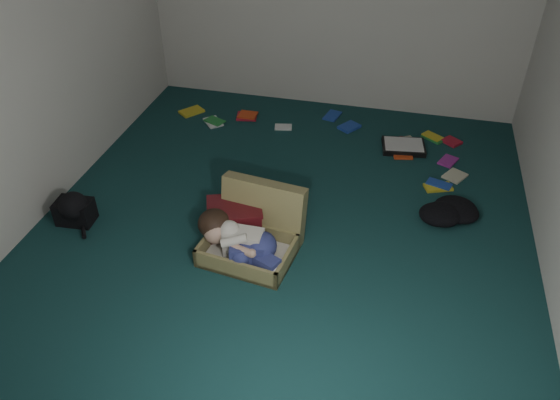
% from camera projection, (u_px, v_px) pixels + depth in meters
% --- Properties ---
extents(floor, '(4.50, 4.50, 0.00)m').
position_uv_depth(floor, '(284.00, 223.00, 4.54)').
color(floor, '#143839').
rests_on(floor, ground).
extents(wall_front, '(4.50, 0.00, 4.50)m').
position_uv_depth(wall_front, '(145.00, 325.00, 2.01)').
color(wall_front, silver).
rests_on(wall_front, ground).
extents(wall_left, '(0.00, 4.50, 4.50)m').
position_uv_depth(wall_left, '(29.00, 51.00, 4.14)').
color(wall_left, silver).
rests_on(wall_left, ground).
extents(suitcase, '(0.76, 0.75, 0.50)m').
position_uv_depth(suitcase, '(254.00, 232.00, 4.21)').
color(suitcase, olive).
rests_on(suitcase, floor).
extents(person, '(0.72, 0.42, 0.31)m').
position_uv_depth(person, '(239.00, 240.00, 4.08)').
color(person, silver).
rests_on(person, suitcase).
extents(maroon_bin, '(0.52, 0.46, 0.29)m').
position_uv_depth(maroon_bin, '(235.00, 220.00, 4.34)').
color(maroon_bin, '#4F1015').
rests_on(maroon_bin, floor).
extents(backpack, '(0.38, 0.32, 0.22)m').
position_uv_depth(backpack, '(75.00, 211.00, 4.50)').
color(backpack, black).
rests_on(backpack, floor).
extents(clothing_pile, '(0.61, 0.56, 0.16)m').
position_uv_depth(clothing_pile, '(448.00, 211.00, 4.55)').
color(clothing_pile, black).
rests_on(clothing_pile, floor).
extents(paper_tray, '(0.46, 0.37, 0.06)m').
position_uv_depth(paper_tray, '(404.00, 146.00, 5.47)').
color(paper_tray, black).
rests_on(paper_tray, floor).
extents(book_scatter, '(3.05, 1.38, 0.02)m').
position_uv_depth(book_scatter, '(353.00, 139.00, 5.63)').
color(book_scatter, gold).
rests_on(book_scatter, floor).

